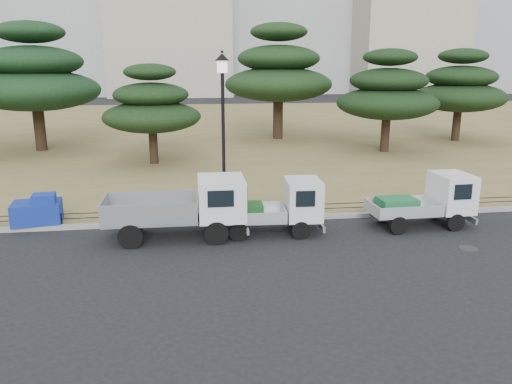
{
  "coord_description": "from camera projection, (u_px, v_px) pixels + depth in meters",
  "views": [
    {
      "loc": [
        -2.38,
        -15.26,
        5.77
      ],
      "look_at": [
        0.0,
        2.0,
        1.3
      ],
      "focal_mm": 35.0,
      "sensor_mm": 36.0,
      "label": 1
    }
  ],
  "objects": [
    {
      "name": "pine_east_far",
      "position": [
        460.0,
        88.0,
        37.01
      ],
      "size": [
        6.75,
        6.75,
        6.78
      ],
      "color": "black",
      "rests_on": "lawn"
    },
    {
      "name": "truck_kei_front",
      "position": [
        278.0,
        207.0,
        17.36
      ],
      "size": [
        3.66,
        1.72,
        1.9
      ],
      "rotation": [
        0.0,
        0.0,
        -0.05
      ],
      "color": "black",
      "rests_on": "ground"
    },
    {
      "name": "pine_center_right",
      "position": [
        278.0,
        73.0,
        37.71
      ],
      "size": [
        8.15,
        8.15,
        8.65
      ],
      "color": "black",
      "rests_on": "lawn"
    },
    {
      "name": "ground",
      "position": [
        264.0,
        245.0,
        16.39
      ],
      "size": [
        220.0,
        220.0,
        0.0
      ],
      "primitive_type": "plane",
      "color": "black"
    },
    {
      "name": "street_lamp",
      "position": [
        223.0,
        109.0,
        17.99
      ],
      "size": [
        0.54,
        0.54,
        6.0
      ],
      "color": "black",
      "rests_on": "lawn"
    },
    {
      "name": "truck_kei_rear",
      "position": [
        428.0,
        201.0,
        18.13
      ],
      "size": [
        3.73,
        1.72,
        1.92
      ],
      "rotation": [
        0.0,
        0.0,
        0.04
      ],
      "color": "black",
      "rests_on": "ground"
    },
    {
      "name": "pine_center_left",
      "position": [
        151.0,
        107.0,
        28.33
      ],
      "size": [
        5.59,
        5.59,
        5.68
      ],
      "color": "black",
      "rests_on": "lawn"
    },
    {
      "name": "tarp_pile",
      "position": [
        38.0,
        211.0,
        18.13
      ],
      "size": [
        1.81,
        1.42,
        1.11
      ],
      "rotation": [
        0.0,
        0.0,
        0.13
      ],
      "color": "#152EA3",
      "rests_on": "lawn"
    },
    {
      "name": "pine_west_near",
      "position": [
        34.0,
        77.0,
        32.39
      ],
      "size": [
        8.32,
        8.32,
        8.32
      ],
      "color": "black",
      "rests_on": "lawn"
    },
    {
      "name": "pipe_fence",
      "position": [
        253.0,
        209.0,
        18.92
      ],
      "size": [
        38.0,
        0.04,
        0.4
      ],
      "color": "black",
      "rests_on": "lawn"
    },
    {
      "name": "curb",
      "position": [
        254.0,
        219.0,
        18.87
      ],
      "size": [
        120.0,
        0.25,
        0.16
      ],
      "primitive_type": "cube",
      "color": "gray",
      "rests_on": "ground"
    },
    {
      "name": "pine_east_near",
      "position": [
        388.0,
        93.0,
        32.26
      ],
      "size": [
        6.55,
        6.55,
        6.62
      ],
      "color": "black",
      "rests_on": "lawn"
    },
    {
      "name": "lawn",
      "position": [
        214.0,
        128.0,
        45.74
      ],
      "size": [
        120.0,
        56.0,
        0.15
      ],
      "primitive_type": "cube",
      "color": "olive",
      "rests_on": "ground"
    },
    {
      "name": "truck_large",
      "position": [
        184.0,
        205.0,
        16.87
      ],
      "size": [
        4.71,
        1.93,
        2.05
      ],
      "rotation": [
        0.0,
        0.0,
        -0.01
      ],
      "color": "black",
      "rests_on": "ground"
    },
    {
      "name": "manhole",
      "position": [
        469.0,
        248.0,
        16.1
      ],
      "size": [
        0.6,
        0.6,
        0.01
      ],
      "primitive_type": "cylinder",
      "color": "#2D2D30",
      "rests_on": "ground"
    }
  ]
}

